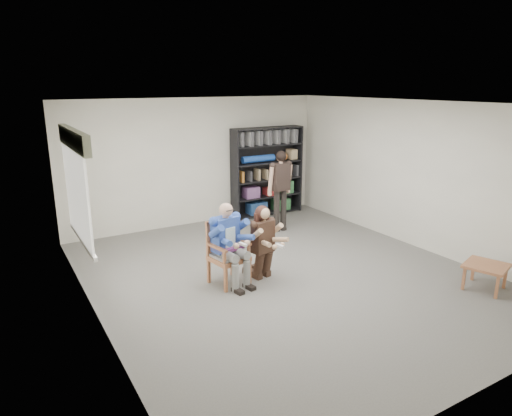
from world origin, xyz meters
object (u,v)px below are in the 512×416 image
bookshelf (267,172)px  standing_man (280,192)px  kneeling_woman (264,243)px  side_table (485,277)px  armchair (229,253)px  seated_man (229,244)px

bookshelf → standing_man: bookshelf is taller
kneeling_woman → side_table: kneeling_woman is taller
kneeling_woman → side_table: (2.73, -2.09, -0.41)m
bookshelf → armchair: bearing=-130.6°
kneeling_woman → bookshelf: 3.84m
kneeling_woman → side_table: 3.46m
side_table → bookshelf: bearing=97.2°
armchair → standing_man: size_ratio=0.59×
side_table → armchair: bearing=146.3°
armchair → kneeling_woman: kneeling_woman is taller
bookshelf → standing_man: size_ratio=1.21×
seated_man → standing_man: standing_man is taller
standing_man → side_table: size_ratio=2.95×
armchair → bookshelf: bearing=39.6°
bookshelf → side_table: size_ratio=3.56×
standing_man → bookshelf: bearing=67.8°
armchair → seated_man: bearing=-23.9°
armchair → side_table: bearing=-43.5°
armchair → bookshelf: bookshelf is taller
bookshelf → standing_man: bearing=-109.9°
side_table → kneeling_woman: bearing=142.6°
seated_man → bookshelf: size_ratio=0.63×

